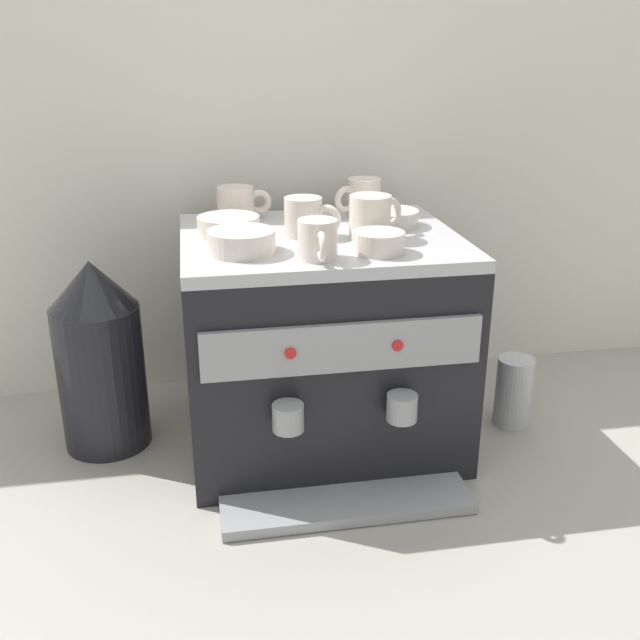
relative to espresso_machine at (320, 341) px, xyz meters
The scene contains 14 objects.
ground_plane 0.22m from the espresso_machine, 90.00° to the left, with size 4.00×4.00×0.00m, color #9E998E.
tiled_backsplash_wall 0.42m from the espresso_machine, 90.00° to the left, with size 2.80×0.03×0.96m, color silver.
espresso_machine is the anchor object (origin of this frame).
ceramic_cup_0 0.27m from the espresso_machine, behind, with size 0.11×0.08×0.08m.
ceramic_cup_1 0.33m from the espresso_machine, 52.90° to the left, with size 0.11×0.07×0.08m.
ceramic_cup_2 0.34m from the espresso_machine, 131.74° to the left, with size 0.12×0.08×0.07m.
ceramic_cup_3 0.31m from the espresso_machine, 101.69° to the right, with size 0.07×0.11×0.07m.
ceramic_cup_4 0.29m from the espresso_machine, 21.33° to the right, with size 0.12×0.09×0.08m.
ceramic_bowl_0 0.29m from the espresso_machine, 18.86° to the left, with size 0.12×0.12×0.03m.
ceramic_bowl_1 0.31m from the espresso_machine, 149.63° to the right, with size 0.12×0.12×0.04m.
ceramic_bowl_2 0.29m from the espresso_machine, 59.31° to the right, with size 0.09×0.09×0.04m.
ceramic_bowl_3 0.30m from the espresso_machine, 167.86° to the left, with size 0.12×0.12×0.04m.
coffee_grinder 0.46m from the espresso_machine, behind, with size 0.18×0.18×0.40m.
milk_pitcher 0.45m from the espresso_machine, ahead, with size 0.08×0.08×0.16m, color #B7B7BC.
Camera 1 is at (-0.25, -1.38, 0.81)m, focal length 41.00 mm.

